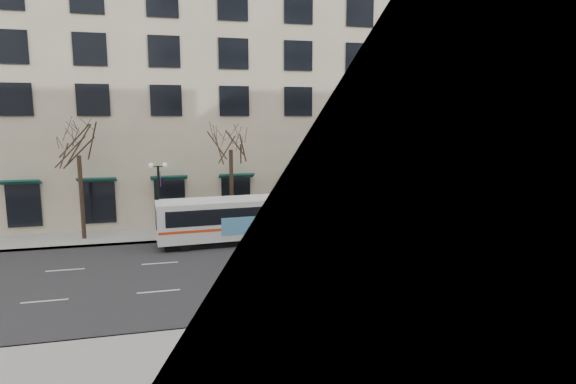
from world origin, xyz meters
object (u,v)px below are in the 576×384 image
object	(u,v)px
tree_far_mid	(231,136)
white_pickup	(448,220)
lamp_post_left	(159,196)
silver_car	(467,272)
tree_far_left	(78,141)
city_bus	(243,218)
lamp_post_right	(301,190)
tree_far_right	(363,141)
pay_station	(450,281)

from	to	relation	value
tree_far_mid	white_pickup	xyz separation A→B (m)	(15.87, -2.60, -6.29)
lamp_post_left	silver_car	xyz separation A→B (m)	(14.62, -13.58, -2.17)
tree_far_left	city_bus	bearing A→B (deg)	-16.13
tree_far_left	tree_far_mid	distance (m)	10.00
lamp_post_right	white_pickup	world-z (taller)	lamp_post_right
city_bus	tree_far_left	bearing A→B (deg)	160.35
lamp_post_left	lamp_post_right	world-z (taller)	same
tree_far_right	city_bus	xyz separation A→B (m)	(-9.63, -3.00, -4.78)
white_pickup	tree_far_left	bearing A→B (deg)	78.34
city_bus	silver_car	world-z (taller)	city_bus
lamp_post_left	pay_station	xyz separation A→B (m)	(12.44, -15.50, -1.79)
tree_far_mid	lamp_post_left	world-z (taller)	tree_far_mid
silver_car	city_bus	bearing A→B (deg)	42.78
tree_far_left	white_pickup	distance (m)	26.71
tree_far_left	lamp_post_left	size ratio (longest dim) A/B	1.60
city_bus	pay_station	size ratio (longest dim) A/B	8.05
white_pickup	tree_far_right	bearing A→B (deg)	60.20
silver_car	lamp_post_left	bearing A→B (deg)	50.27
silver_car	white_pickup	bearing A→B (deg)	-25.19
lamp_post_left	silver_car	world-z (taller)	lamp_post_left
pay_station	city_bus	bearing A→B (deg)	112.97
tree_far_mid	lamp_post_right	bearing A→B (deg)	-6.83
tree_far_right	white_pickup	size ratio (longest dim) A/B	1.82
tree_far_left	silver_car	bearing A→B (deg)	-35.84
tree_far_left	lamp_post_right	bearing A→B (deg)	-2.29
lamp_post_left	pay_station	world-z (taller)	lamp_post_left
pay_station	tree_far_left	bearing A→B (deg)	131.89
tree_far_right	silver_car	world-z (taller)	tree_far_right
white_pickup	pay_station	bearing A→B (deg)	142.12
tree_far_mid	city_bus	distance (m)	6.07
tree_far_mid	tree_far_right	distance (m)	10.01
tree_far_left	lamp_post_left	bearing A→B (deg)	-6.83
tree_far_mid	silver_car	bearing A→B (deg)	-55.82
tree_far_mid	pay_station	bearing A→B (deg)	-65.17
tree_far_left	lamp_post_left	world-z (taller)	tree_far_left
white_pickup	city_bus	bearing A→B (deg)	85.55
tree_far_right	silver_car	distance (m)	15.27
city_bus	white_pickup	distance (m)	15.54
lamp_post_right	city_bus	distance (m)	5.38
tree_far_mid	city_bus	bearing A→B (deg)	-82.94
tree_far_left	pay_station	world-z (taller)	tree_far_left
tree_far_left	tree_far_right	world-z (taller)	tree_far_left
lamp_post_right	tree_far_left	bearing A→B (deg)	177.71
tree_far_mid	lamp_post_right	xyz separation A→B (m)	(5.01, -0.60, -3.96)
tree_far_left	white_pickup	size ratio (longest dim) A/B	1.88
pay_station	lamp_post_left	bearing A→B (deg)	123.34
tree_far_left	white_pickup	bearing A→B (deg)	-5.74
lamp_post_left	pay_station	distance (m)	19.96
tree_far_right	silver_car	size ratio (longest dim) A/B	1.51
tree_far_mid	tree_far_right	bearing A→B (deg)	-0.00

